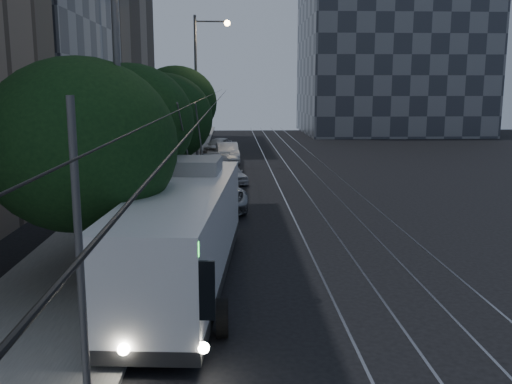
{
  "coord_description": "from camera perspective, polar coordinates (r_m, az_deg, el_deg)",
  "views": [
    {
      "loc": [
        -2.66,
        -19.64,
        6.16
      ],
      "look_at": [
        -1.61,
        4.07,
        1.71
      ],
      "focal_mm": 40.0,
      "sensor_mm": 36.0,
      "label": 1
    }
  ],
  "objects": [
    {
      "name": "car_white_d",
      "position": [
        52.36,
        -3.77,
        4.65
      ],
      "size": [
        3.0,
        4.7,
        1.49
      ],
      "primitive_type": "imported",
      "rotation": [
        0.0,
        0.0,
        -0.31
      ],
      "color": "#B5B6B9",
      "rests_on": "ground"
    },
    {
      "name": "building_distant_right",
      "position": [
        77.67,
        13.33,
        14.64
      ],
      "size": [
        22.0,
        18.0,
        24.0
      ],
      "primitive_type": "cube",
      "color": "#323640",
      "rests_on": "ground"
    },
    {
      "name": "car_white_c",
      "position": [
        46.53,
        -2.88,
        3.96
      ],
      "size": [
        2.03,
        4.9,
        1.58
      ],
      "primitive_type": "imported",
      "rotation": [
        0.0,
        0.0,
        0.08
      ],
      "color": "silver",
      "rests_on": "ground"
    },
    {
      "name": "car_white_a",
      "position": [
        36.43,
        -2.71,
        1.89
      ],
      "size": [
        2.7,
        4.07,
        1.29
      ],
      "primitive_type": "imported",
      "rotation": [
        0.0,
        0.0,
        0.34
      ],
      "color": "silver",
      "rests_on": "ground"
    },
    {
      "name": "tree_5",
      "position": [
        54.67,
        -6.64,
        8.21
      ],
      "size": [
        4.4,
        4.4,
        5.94
      ],
      "color": "#31231B",
      "rests_on": "ground"
    },
    {
      "name": "overhead_wires",
      "position": [
        39.8,
        -5.91,
        6.68
      ],
      "size": [
        2.23,
        90.0,
        6.0
      ],
      "color": "black",
      "rests_on": "ground"
    },
    {
      "name": "tree_4",
      "position": [
        48.22,
        -7.18,
        8.26
      ],
      "size": [
        3.83,
        3.83,
        6.01
      ],
      "color": "#31231B",
      "rests_on": "ground"
    },
    {
      "name": "pickup_silver",
      "position": [
        29.02,
        -4.58,
        0.18
      ],
      "size": [
        4.02,
        7.02,
        1.84
      ],
      "primitive_type": "imported",
      "rotation": [
        0.0,
        0.0,
        0.15
      ],
      "color": "#9A9CA1",
      "rests_on": "ground"
    },
    {
      "name": "trolleybus",
      "position": [
        17.88,
        -7.1,
        -4.01
      ],
      "size": [
        3.5,
        12.2,
        5.63
      ],
      "rotation": [
        0.0,
        0.0,
        -0.08
      ],
      "color": "silver",
      "rests_on": "ground"
    },
    {
      "name": "ground",
      "position": [
        20.75,
        4.96,
        -6.69
      ],
      "size": [
        120.0,
        120.0,
        0.0
      ],
      "primitive_type": "plane",
      "color": "black",
      "rests_on": "ground"
    },
    {
      "name": "tree_3",
      "position": [
        41.1,
        -8.0,
        8.81
      ],
      "size": [
        5.75,
        5.75,
        7.54
      ],
      "color": "#31231B",
      "rests_on": "ground"
    },
    {
      "name": "tree_2",
      "position": [
        32.98,
        -9.31,
        7.3
      ],
      "size": [
        5.65,
        5.65,
        6.89
      ],
      "color": "#31231B",
      "rests_on": "ground"
    },
    {
      "name": "streetlamp_near",
      "position": [
        16.59,
        -12.19,
        9.34
      ],
      "size": [
        2.36,
        0.44,
        9.7
      ],
      "color": "#535356",
      "rests_on": "ground"
    },
    {
      "name": "tree_0",
      "position": [
        17.28,
        -17.14,
        4.48
      ],
      "size": [
        5.62,
        5.62,
        6.99
      ],
      "color": "#31231B",
      "rests_on": "ground"
    },
    {
      "name": "tram_rails",
      "position": [
        40.44,
        4.82,
        1.82
      ],
      "size": [
        4.52,
        90.0,
        0.02
      ],
      "color": "#9999A1",
      "rests_on": "ground"
    },
    {
      "name": "tree_1",
      "position": [
        22.32,
        -12.54,
        6.8
      ],
      "size": [
        4.92,
        4.92,
        7.0
      ],
      "color": "#31231B",
      "rests_on": "ground"
    },
    {
      "name": "streetlamp_far",
      "position": [
        43.25,
        -5.45,
        11.25
      ],
      "size": [
        2.67,
        0.44,
        11.21
      ],
      "color": "#535356",
      "rests_on": "ground"
    },
    {
      "name": "sidewalk",
      "position": [
        40.4,
        -9.4,
        1.8
      ],
      "size": [
        5.0,
        90.0,
        0.15
      ],
      "primitive_type": "cube",
      "color": "slate",
      "rests_on": "ground"
    },
    {
      "name": "car_white_b",
      "position": [
        39.55,
        -4.9,
        2.67
      ],
      "size": [
        3.51,
        5.4,
        1.45
      ],
      "primitive_type": "imported",
      "rotation": [
        0.0,
        0.0,
        -0.32
      ],
      "color": "silver",
      "rests_on": "ground"
    }
  ]
}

